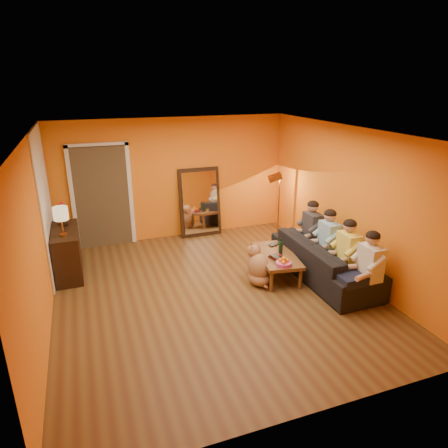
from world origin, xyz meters
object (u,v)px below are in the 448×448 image
object	(u,v)px
sideboard	(67,252)
person_far_right	(312,232)
mirror_frame	(200,202)
coffee_table	(276,265)
table_lamp	(62,222)
wine_bottle	(281,247)
vase	(64,220)
person_far_left	(370,269)
laptop	(277,245)
tumbler	(280,248)
floor_lamp	(279,207)
person_mid_right	(328,242)
person_mid_left	(347,254)
sofa	(324,259)
dog	(259,265)

from	to	relation	value
sideboard	person_far_right	world-z (taller)	person_far_right
mirror_frame	coffee_table	world-z (taller)	mirror_frame
table_lamp	wine_bottle	bearing A→B (deg)	-16.93
coffee_table	vase	bearing A→B (deg)	164.91
person_far_right	person_far_left	bearing A→B (deg)	-90.00
laptop	tumbler	bearing A→B (deg)	-121.83
table_lamp	person_far_left	distance (m)	4.99
laptop	vase	size ratio (longest dim) A/B	1.58
sideboard	floor_lamp	size ratio (longest dim) A/B	0.82
person_far_right	sideboard	bearing A→B (deg)	166.93
tumbler	mirror_frame	bearing A→B (deg)	109.50
person_mid_right	laptop	bearing A→B (deg)	140.29
person_mid_left	tumbler	world-z (taller)	person_mid_left
coffee_table	laptop	size ratio (longest dim) A/B	4.19
floor_lamp	person_far_right	distance (m)	1.32
wine_bottle	laptop	bearing A→B (deg)	72.00
vase	sofa	bearing A→B (deg)	-24.30
person_mid_left	person_far_right	xyz separation A→B (m)	(0.00, 1.10, 0.00)
sofa	person_mid_right	distance (m)	0.32
sofa	coffee_table	world-z (taller)	sofa
person_far_left	tumbler	size ratio (longest dim) A/B	13.50
coffee_table	vase	world-z (taller)	vase
person_far_left	sideboard	bearing A→B (deg)	148.63
table_lamp	vase	size ratio (longest dim) A/B	2.77
coffee_table	floor_lamp	world-z (taller)	floor_lamp
person_mid_right	sideboard	bearing A→B (deg)	160.30
coffee_table	wine_bottle	bearing A→B (deg)	-35.74
sofa	dog	bearing A→B (deg)	80.83
vase	person_far_left	bearing A→B (deg)	-33.70
table_lamp	person_far_left	bearing A→B (deg)	-28.42
table_lamp	dog	size ratio (longest dim) A/B	0.74
coffee_table	dog	distance (m)	0.46
dog	person_mid_right	size ratio (longest dim) A/B	0.57
wine_bottle	sideboard	bearing A→B (deg)	158.72
tumbler	table_lamp	bearing A→B (deg)	165.90
person_far_right	table_lamp	bearing A→B (deg)	170.71
person_mid_left	wine_bottle	xyz separation A→B (m)	(-0.84, 0.74, -0.03)
table_lamp	sofa	size ratio (longest dim) A/B	0.22
sideboard	table_lamp	bearing A→B (deg)	-90.00
coffee_table	floor_lamp	xyz separation A→B (m)	(0.86, 1.62, 0.51)
dog	person_mid_left	bearing A→B (deg)	-7.02
floor_lamp	person_mid_right	xyz separation A→B (m)	(0.03, -1.87, -0.11)
dog	person_mid_right	world-z (taller)	person_mid_right
wine_bottle	coffee_table	bearing A→B (deg)	135.00
sideboard	person_mid_right	world-z (taller)	person_mid_right
person_mid_left	person_mid_right	size ratio (longest dim) A/B	1.00
floor_lamp	person_far_left	distance (m)	2.97
table_lamp	coffee_table	size ratio (longest dim) A/B	0.42
coffee_table	vase	size ratio (longest dim) A/B	6.63
coffee_table	dog	bearing A→B (deg)	-150.55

